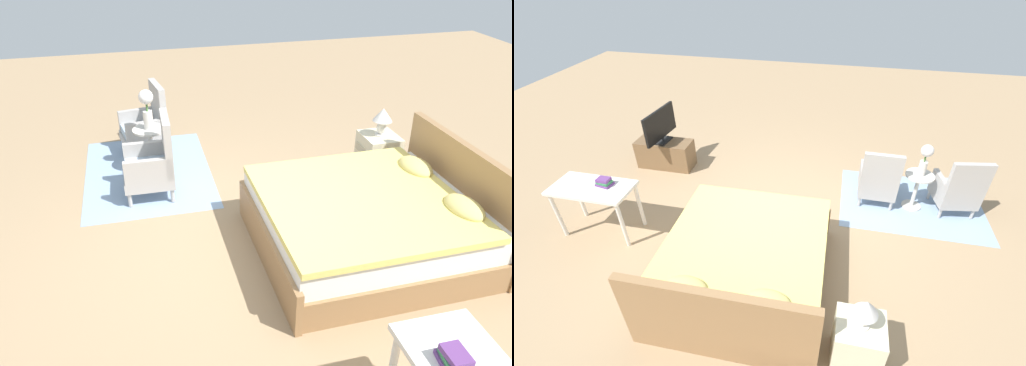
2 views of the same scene
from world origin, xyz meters
The scene contains 13 objects.
ground_plane centered at (0.00, 0.00, 0.00)m, with size 16.00×16.00×0.00m, color #A38460.
floor_rug centered at (-1.95, -0.82, 0.00)m, with size 2.10×1.50×0.01m.
bed centered at (0.14, 1.14, 0.30)m, with size 1.85×2.03×0.96m.
armchair_by_window_left centered at (-2.51, -0.76, 0.38)m, with size 0.62×0.62×0.92m.
armchair_by_window_right centered at (-1.40, -0.76, 0.38)m, with size 0.55×0.55×0.92m.
side_table centered at (-1.95, -0.75, 0.36)m, with size 0.40×0.40×0.58m.
flower_vase centered at (-1.95, -0.75, 0.87)m, with size 0.17×0.17×0.48m.
nightstand centered at (-1.12, 1.83, 0.28)m, with size 0.44×0.41×0.57m.
table_lamp centered at (-1.12, 1.83, 0.78)m, with size 0.22×0.22×0.33m.
tv_stand centered at (2.19, -1.06, 0.24)m, with size 0.96×0.40×0.49m.
tv_flatscreen centered at (2.20, -1.06, 0.78)m, with size 0.23×0.84×0.57m.
vanity_desk centered at (2.28, 0.68, 0.63)m, with size 1.04×0.52×0.74m.
book_stack centered at (2.12, 0.62, 0.78)m, with size 0.22×0.17×0.10m.
Camera 2 is at (-0.70, 3.68, 3.28)m, focal length 24.00 mm.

